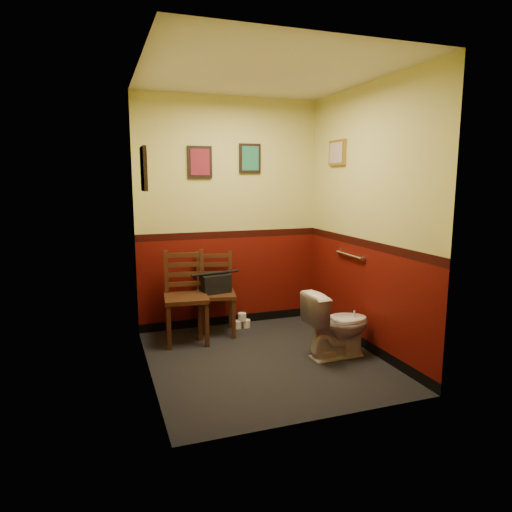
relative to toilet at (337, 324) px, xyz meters
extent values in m
cube|color=black|center=(-0.72, 0.15, -0.33)|extent=(2.20, 2.40, 0.00)
cube|color=silver|center=(-0.72, 0.15, 2.37)|extent=(2.20, 2.40, 0.00)
cube|color=#520C07|center=(-0.72, 1.35, 1.02)|extent=(2.20, 0.00, 2.70)
cube|color=#520C07|center=(-0.72, -1.05, 1.02)|extent=(2.20, 0.00, 2.70)
cube|color=#520C07|center=(-1.82, 0.15, 1.02)|extent=(0.00, 2.40, 2.70)
cube|color=#520C07|center=(0.38, 0.15, 1.02)|extent=(0.00, 2.40, 2.70)
cylinder|color=silver|center=(0.35, 0.40, 0.62)|extent=(0.03, 0.50, 0.03)
cylinder|color=silver|center=(0.37, 0.15, 0.62)|extent=(0.02, 0.06, 0.06)
cylinder|color=silver|center=(0.37, 0.65, 0.62)|extent=(0.02, 0.06, 0.06)
cube|color=black|center=(-1.07, 1.34, 1.62)|extent=(0.28, 0.03, 0.36)
cube|color=maroon|center=(-1.07, 1.32, 1.62)|extent=(0.22, 0.01, 0.30)
cube|color=black|center=(-0.47, 1.34, 1.67)|extent=(0.26, 0.03, 0.34)
cube|color=#226F52|center=(-0.47, 1.32, 1.67)|extent=(0.20, 0.01, 0.28)
cube|color=black|center=(-1.80, 0.25, 1.52)|extent=(0.03, 0.30, 0.38)
cube|color=tan|center=(-1.79, 0.25, 1.52)|extent=(0.01, 0.24, 0.31)
cube|color=olive|center=(0.36, 0.75, 1.72)|extent=(0.03, 0.34, 0.28)
cube|color=tan|center=(0.35, 0.75, 1.72)|extent=(0.01, 0.28, 0.22)
imported|color=white|center=(0.00, 0.00, 0.00)|extent=(0.69, 0.41, 0.66)
cylinder|color=silver|center=(0.18, -0.02, -0.27)|extent=(0.13, 0.13, 0.13)
cylinder|color=silver|center=(0.18, -0.02, -0.05)|extent=(0.02, 0.02, 0.37)
cube|color=#422413|center=(-1.34, 0.91, 0.16)|extent=(0.51, 0.51, 0.04)
cube|color=#422413|center=(-1.56, 0.73, -0.08)|extent=(0.05, 0.05, 0.49)
cube|color=#422413|center=(-1.52, 1.12, -0.08)|extent=(0.05, 0.05, 0.49)
cube|color=#422413|center=(-1.17, 0.69, -0.08)|extent=(0.05, 0.05, 0.49)
cube|color=#422413|center=(-1.13, 1.08, -0.08)|extent=(0.05, 0.05, 0.49)
cube|color=#422413|center=(-1.52, 1.13, 0.41)|extent=(0.05, 0.04, 0.49)
cube|color=#422413|center=(-1.13, 1.09, 0.41)|extent=(0.05, 0.04, 0.49)
cube|color=#422413|center=(-1.32, 1.11, 0.27)|extent=(0.37, 0.07, 0.05)
cube|color=#422413|center=(-1.32, 1.11, 0.38)|extent=(0.37, 0.07, 0.05)
cube|color=#422413|center=(-1.32, 1.11, 0.49)|extent=(0.37, 0.07, 0.05)
cube|color=#422413|center=(-1.32, 1.11, 0.60)|extent=(0.37, 0.07, 0.05)
cube|color=#422413|center=(-0.98, 1.06, 0.13)|extent=(0.51, 0.51, 0.04)
cube|color=#422413|center=(-1.20, 0.91, -0.10)|extent=(0.05, 0.05, 0.47)
cube|color=#422413|center=(-1.13, 1.27, -0.10)|extent=(0.05, 0.05, 0.47)
cube|color=#422413|center=(-0.83, 0.84, -0.10)|extent=(0.05, 0.05, 0.47)
cube|color=#422413|center=(-0.76, 1.20, -0.10)|extent=(0.05, 0.05, 0.47)
cube|color=#422413|center=(-1.13, 1.28, 0.37)|extent=(0.05, 0.04, 0.47)
cube|color=#422413|center=(-0.76, 1.21, 0.37)|extent=(0.05, 0.04, 0.47)
cube|color=#422413|center=(-0.94, 1.24, 0.24)|extent=(0.35, 0.09, 0.05)
cube|color=#422413|center=(-0.94, 1.24, 0.34)|extent=(0.35, 0.09, 0.05)
cube|color=#422413|center=(-0.94, 1.24, 0.44)|extent=(0.35, 0.09, 0.05)
cube|color=#422413|center=(-0.94, 1.24, 0.55)|extent=(0.35, 0.09, 0.05)
cube|color=black|center=(-0.98, 1.06, 0.26)|extent=(0.35, 0.22, 0.21)
cylinder|color=black|center=(-0.98, 1.06, 0.38)|extent=(0.29, 0.08, 0.03)
cylinder|color=silver|center=(-0.69, 1.16, -0.29)|extent=(0.10, 0.10, 0.09)
cylinder|color=silver|center=(-0.58, 1.16, -0.29)|extent=(0.10, 0.10, 0.09)
cylinder|color=silver|center=(-0.63, 1.15, -0.19)|extent=(0.10, 0.10, 0.09)
camera|label=1|loc=(-2.21, -3.85, 1.44)|focal=32.00mm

